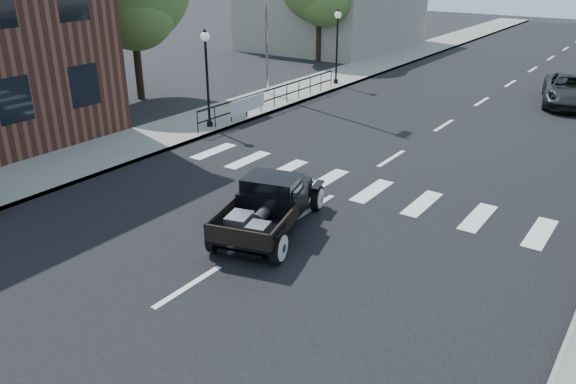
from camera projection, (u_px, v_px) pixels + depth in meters
The scene contains 13 objects.
ground at pixel (272, 235), 14.32m from camera, with size 120.00×120.00×0.00m, color black.
road at pixel (468, 111), 25.60m from camera, with size 14.00×80.00×0.02m, color black.
road_markings at pixel (425, 138), 21.84m from camera, with size 12.00×60.00×0.06m, color silver, non-canonical shape.
sidewalk_left at pixel (312, 86), 30.07m from camera, with size 3.00×80.00×0.15m, color gray.
low_building_left at pixel (334, 13), 42.34m from camera, with size 10.00×12.00×5.00m, color #9E9485.
railing at pixel (274, 96), 25.45m from camera, with size 0.08×10.00×1.00m, color black, non-canonical shape.
banner at pixel (248, 110), 23.98m from camera, with size 0.04×2.20×0.60m, color silver, non-canonical shape.
lamp_post_b at pixel (207, 79), 22.05m from camera, with size 0.36×0.36×3.84m, color black, non-canonical shape.
lamp_post_c at pixel (337, 47), 29.57m from camera, with size 0.36×0.36×3.84m, color black, non-canonical shape.
big_tree_near at pixel (133, 12), 26.15m from camera, with size 5.57×5.57×8.18m, color #496A2D, non-canonical shape.
big_tree_far at pixel (320, 1), 35.99m from camera, with size 5.20×5.20×7.64m, color #496A2D, non-canonical shape.
hotrod_pickup at pixel (269, 205), 14.25m from camera, with size 1.97×4.22×1.46m, color black, non-canonical shape.
second_car at pixel (571, 90), 26.26m from camera, with size 2.33×5.04×1.40m, color black.
Camera 1 is at (7.68, -10.18, 6.62)m, focal length 35.00 mm.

